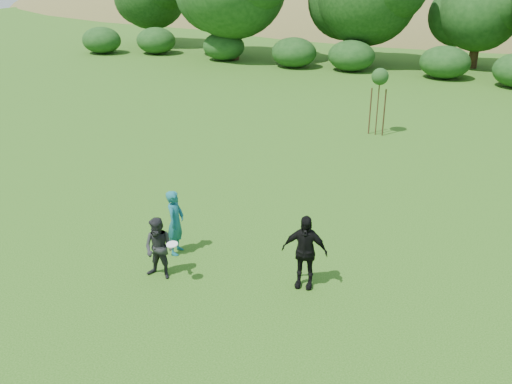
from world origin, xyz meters
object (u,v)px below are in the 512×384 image
at_px(player_teal, 175,222).
at_px(player_black, 304,252).
at_px(sapling, 380,78).
at_px(player_grey, 159,249).

height_order(player_teal, player_black, player_black).
bearing_deg(sapling, player_grey, -97.55).
distance_m(player_grey, player_black, 3.45).
bearing_deg(player_black, sapling, 85.83).
relative_size(player_teal, player_grey, 1.12).
height_order(player_teal, player_grey, player_teal).
xyz_separation_m(player_grey, sapling, (1.81, 13.69, 1.64)).
xyz_separation_m(player_teal, sapling, (2.12, 12.47, 1.55)).
relative_size(player_grey, player_black, 0.85).
distance_m(player_black, sapling, 12.75).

